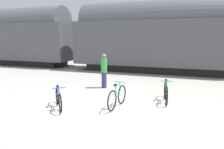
{
  "coord_description": "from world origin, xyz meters",
  "views": [
    {
      "loc": [
        2.76,
        -7.37,
        2.66
      ],
      "look_at": [
        -0.31,
        1.03,
        1.1
      ],
      "focal_mm": 35.0,
      "sensor_mm": 36.0,
      "label": 1
    }
  ],
  "objects_px": {
    "bicycle_teal": "(117,97)",
    "bicycle_blue": "(59,99)",
    "freight_train": "(154,35)",
    "bicycle_green": "(166,92)",
    "person_in_green": "(104,71)"
  },
  "relations": [
    {
      "from": "person_in_green",
      "to": "freight_train",
      "type": "bearing_deg",
      "value": 23.51
    },
    {
      "from": "freight_train",
      "to": "bicycle_green",
      "type": "distance_m",
      "value": 8.24
    },
    {
      "from": "bicycle_teal",
      "to": "person_in_green",
      "type": "height_order",
      "value": "person_in_green"
    },
    {
      "from": "freight_train",
      "to": "bicycle_blue",
      "type": "xyz_separation_m",
      "value": [
        -1.81,
        -9.92,
        -2.38
      ]
    },
    {
      "from": "freight_train",
      "to": "bicycle_green",
      "type": "relative_size",
      "value": 22.64
    },
    {
      "from": "bicycle_green",
      "to": "person_in_green",
      "type": "bearing_deg",
      "value": 156.57
    },
    {
      "from": "person_in_green",
      "to": "bicycle_blue",
      "type": "bearing_deg",
      "value": -148.49
    },
    {
      "from": "freight_train",
      "to": "bicycle_green",
      "type": "height_order",
      "value": "freight_train"
    },
    {
      "from": "bicycle_teal",
      "to": "bicycle_blue",
      "type": "bearing_deg",
      "value": -156.52
    },
    {
      "from": "bicycle_blue",
      "to": "person_in_green",
      "type": "height_order",
      "value": "person_in_green"
    },
    {
      "from": "bicycle_blue",
      "to": "freight_train",
      "type": "bearing_deg",
      "value": 79.64
    },
    {
      "from": "bicycle_blue",
      "to": "bicycle_green",
      "type": "bearing_deg",
      "value": 31.39
    },
    {
      "from": "bicycle_teal",
      "to": "freight_train",
      "type": "bearing_deg",
      "value": 91.28
    },
    {
      "from": "bicycle_green",
      "to": "person_in_green",
      "type": "distance_m",
      "value": 3.66
    },
    {
      "from": "bicycle_teal",
      "to": "bicycle_blue",
      "type": "xyz_separation_m",
      "value": [
        -2.02,
        -0.88,
        -0.03
      ]
    }
  ]
}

